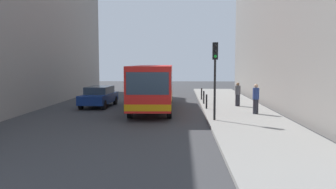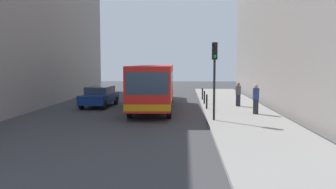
{
  "view_description": "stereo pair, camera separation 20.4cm",
  "coord_description": "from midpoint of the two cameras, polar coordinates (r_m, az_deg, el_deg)",
  "views": [
    {
      "loc": [
        1.81,
        -21.52,
        3.17
      ],
      "look_at": [
        0.94,
        0.46,
        1.21
      ],
      "focal_mm": 37.72,
      "sensor_mm": 36.0,
      "label": 1
    },
    {
      "loc": [
        2.01,
        -21.51,
        3.17
      ],
      "look_at": [
        0.94,
        0.46,
        1.21
      ],
      "focal_mm": 37.72,
      "sensor_mm": 36.0,
      "label": 2
    }
  ],
  "objects": [
    {
      "name": "car_beside_bus",
      "position": [
        26.15,
        -11.29,
        -0.24
      ],
      "size": [
        2.09,
        4.51,
        1.48
      ],
      "rotation": [
        0.0,
        0.0,
        3.08
      ],
      "color": "navy",
      "rests_on": "ground"
    },
    {
      "name": "ground_plane",
      "position": [
        21.83,
        -2.79,
        -3.26
      ],
      "size": [
        80.0,
        80.0,
        0.0
      ],
      "primitive_type": "plane",
      "color": "#38383A"
    },
    {
      "name": "bollard_far",
      "position": [
        29.42,
        5.25,
        0.11
      ],
      "size": [
        0.11,
        0.11,
        0.95
      ],
      "primitive_type": "cylinder",
      "color": "black",
      "rests_on": "sidewalk"
    },
    {
      "name": "bus",
      "position": [
        24.21,
        -2.6,
        1.67
      ],
      "size": [
        2.78,
        11.08,
        3.0
      ],
      "rotation": [
        0.0,
        0.0,
        3.17
      ],
      "color": "red",
      "rests_on": "ground"
    },
    {
      "name": "traffic_light",
      "position": [
        18.72,
        7.3,
        4.55
      ],
      "size": [
        0.28,
        0.33,
        4.1
      ],
      "color": "black",
      "rests_on": "sidewalk"
    },
    {
      "name": "pedestrian_near_signal",
      "position": [
        21.6,
        13.74,
        -0.69
      ],
      "size": [
        0.38,
        0.38,
        1.79
      ],
      "rotation": [
        0.0,
        0.0,
        1.78
      ],
      "color": "#26262D",
      "rests_on": "sidewalk"
    },
    {
      "name": "sidewalk",
      "position": [
        22.01,
        11.37,
        -3.09
      ],
      "size": [
        4.4,
        40.0,
        0.15
      ],
      "primitive_type": "cube",
      "color": "gray",
      "rests_on": "ground"
    },
    {
      "name": "bollard_mid",
      "position": [
        26.47,
        5.58,
        -0.44
      ],
      "size": [
        0.11,
        0.11,
        0.95
      ],
      "primitive_type": "cylinder",
      "color": "black",
      "rests_on": "sidewalk"
    },
    {
      "name": "bollard_near",
      "position": [
        23.53,
        6.0,
        -1.14
      ],
      "size": [
        0.11,
        0.11,
        0.95
      ],
      "primitive_type": "cylinder",
      "color": "black",
      "rests_on": "sidewalk"
    },
    {
      "name": "pedestrian_mid_sidewalk",
      "position": [
        25.26,
        10.97,
        0.03
      ],
      "size": [
        0.38,
        0.38,
        1.67
      ],
      "rotation": [
        0.0,
        0.0,
        3.31
      ],
      "color": "#26262D",
      "rests_on": "sidewalk"
    }
  ]
}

